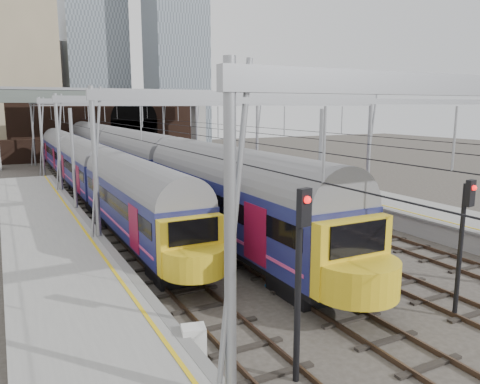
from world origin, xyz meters
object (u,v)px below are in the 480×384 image
train_second (87,167)px  relay_cabinet (194,348)px  signal_near_left (300,264)px  signal_near_centre (464,232)px  train_main (114,152)px

train_second → relay_cabinet: size_ratio=35.63×
signal_near_left → signal_near_centre: bearing=-7.0°
signal_near_centre → train_main: bearing=86.4°
train_main → signal_near_centre: size_ratio=14.84×
train_main → signal_near_centre: bearing=-84.8°
train_second → signal_near_left: signal_near_left is taller
train_second → signal_near_left: (0.38, -28.82, 0.86)m
train_main → signal_near_centre: (3.32, -36.74, 0.37)m
signal_near_centre → relay_cabinet: bearing=164.3°
train_main → relay_cabinet: size_ratio=55.81×
signal_near_left → signal_near_centre: 6.97m
signal_near_left → train_main: bearing=72.2°
signal_near_left → relay_cabinet: signal_near_left is taller
train_second → relay_cabinet: bearing=-93.8°
train_main → signal_near_left: (-3.62, -37.38, 0.58)m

